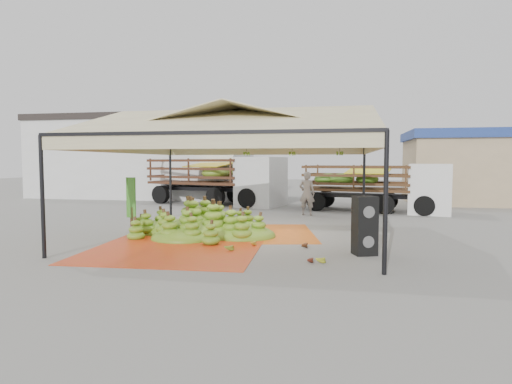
% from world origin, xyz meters
% --- Properties ---
extents(ground, '(90.00, 90.00, 0.00)m').
position_xyz_m(ground, '(0.00, 0.00, 0.00)').
color(ground, slate).
rests_on(ground, ground).
extents(canopy_tent, '(8.10, 8.10, 4.00)m').
position_xyz_m(canopy_tent, '(0.00, 0.00, 3.30)').
color(canopy_tent, black).
rests_on(canopy_tent, ground).
extents(building_white, '(14.30, 6.30, 5.40)m').
position_xyz_m(building_white, '(-10.00, 14.00, 2.71)').
color(building_white, silver).
rests_on(building_white, ground).
extents(building_tan, '(6.30, 5.30, 4.10)m').
position_xyz_m(building_tan, '(10.00, 13.00, 2.07)').
color(building_tan, tan).
rests_on(building_tan, ground).
extents(tarp_left, '(4.72, 4.52, 0.01)m').
position_xyz_m(tarp_left, '(-1.27, -2.41, 0.01)').
color(tarp_left, red).
rests_on(tarp_left, ground).
extents(tarp_right, '(4.40, 4.54, 0.01)m').
position_xyz_m(tarp_right, '(0.40, 0.58, 0.01)').
color(tarp_right, orange).
rests_on(tarp_right, ground).
extents(banana_heap, '(5.56, 4.76, 1.10)m').
position_xyz_m(banana_heap, '(-1.22, 0.09, 0.55)').
color(banana_heap, '#4C821B').
rests_on(banana_heap, ground).
extents(hand_yellow_a, '(0.55, 0.50, 0.20)m').
position_xyz_m(hand_yellow_a, '(2.60, -3.17, 0.10)').
color(hand_yellow_a, '#ABAD22').
rests_on(hand_yellow_a, ground).
extents(hand_yellow_b, '(0.46, 0.40, 0.19)m').
position_xyz_m(hand_yellow_b, '(0.63, -1.49, 0.10)').
color(hand_yellow_b, '#B39723').
rests_on(hand_yellow_b, ground).
extents(hand_red_a, '(0.49, 0.43, 0.19)m').
position_xyz_m(hand_red_a, '(2.07, -1.52, 0.10)').
color(hand_red_a, '#582E14').
rests_on(hand_red_a, ground).
extents(hand_red_b, '(0.40, 0.34, 0.17)m').
position_xyz_m(hand_red_b, '(2.34, -3.24, 0.09)').
color(hand_red_b, '#5A2614').
rests_on(hand_red_b, ground).
extents(hand_green, '(0.55, 0.49, 0.21)m').
position_xyz_m(hand_green, '(0.15, -2.24, 0.11)').
color(hand_green, '#517117').
rests_on(hand_green, ground).
extents(hanging_bunches, '(3.24, 0.24, 0.20)m').
position_xyz_m(hanging_bunches, '(1.56, 0.61, 2.62)').
color(hanging_bunches, '#5B851B').
rests_on(hanging_bunches, ground).
extents(speaker_stack, '(0.67, 0.63, 1.49)m').
position_xyz_m(speaker_stack, '(3.70, -2.10, 0.74)').
color(speaker_stack, black).
rests_on(speaker_stack, ground).
extents(banana_leaves, '(0.96, 1.36, 3.70)m').
position_xyz_m(banana_leaves, '(-3.70, -0.41, 0.00)').
color(banana_leaves, '#31741E').
rests_on(banana_leaves, ground).
extents(vendor, '(0.76, 0.55, 1.93)m').
position_xyz_m(vendor, '(1.66, 5.77, 0.97)').
color(vendor, gray).
rests_on(vendor, ground).
extents(truck_left, '(8.00, 4.44, 2.60)m').
position_xyz_m(truck_left, '(-3.40, 9.79, 1.61)').
color(truck_left, '#462817').
rests_on(truck_left, ground).
extents(truck_right, '(6.90, 3.49, 2.26)m').
position_xyz_m(truck_right, '(5.01, 7.87, 1.39)').
color(truck_right, '#4D2B19').
rests_on(truck_right, ground).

